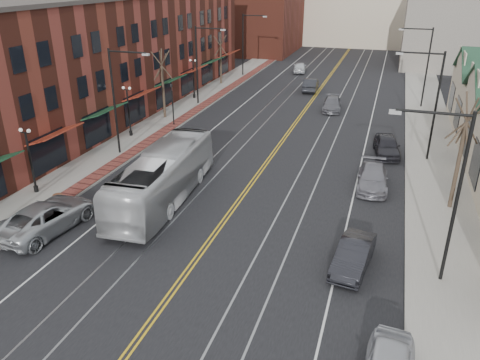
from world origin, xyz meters
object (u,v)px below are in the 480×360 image
Objects in this scene: parked_suv at (47,217)px; parked_car_d at (387,145)px; parked_car_c at (373,178)px; parked_car_b at (353,255)px; transit_bus at (163,177)px.

parked_suv reaches higher than parked_car_d.
parked_car_d is at bearing 81.53° from parked_car_c.
parked_suv is 1.25× the size of parked_car_c.
parked_suv is 1.32× the size of parked_car_d.
parked_car_b is 16.49m from parked_car_d.
parked_car_d is at bearing -127.03° from parked_suv.
transit_bus reaches higher than parked_suv.
parked_suv is at bearing -167.50° from parked_car_b.
parked_car_d is (12.95, 12.64, -0.86)m from transit_bus.
parked_suv is 20.29m from parked_car_c.
transit_bus is at bearing -123.10° from parked_suv.
parked_car_b is 0.93× the size of parked_car_d.
transit_bus is 2.59× the size of parked_car_d.
parked_car_d reaches higher than parked_car_b.
transit_bus is at bearing 169.51° from parked_car_b.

